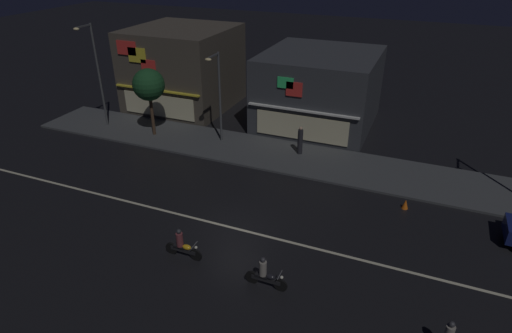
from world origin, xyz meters
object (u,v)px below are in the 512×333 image
Objects in this scene: pedestrian_on_sidewalk at (300,141)px; traffic_cone at (405,204)px; streetlamp_west at (96,69)px; motorcycle_trailing_far at (182,246)px; streetlamp_mid at (218,91)px; motorcycle_opposite_lane at (265,275)px.

traffic_cone is (7.34, -4.11, -0.78)m from pedestrian_on_sidewalk.
streetlamp_west reaches higher than traffic_cone.
streetlamp_mid is at bearing -68.83° from motorcycle_trailing_far.
pedestrian_on_sidewalk reaches higher than motorcycle_trailing_far.
streetlamp_west is 1.21× the size of streetlamp_mid.
motorcycle_trailing_far is (13.74, -11.22, -4.04)m from streetlamp_west.
streetlamp_mid is 6.60m from pedestrian_on_sidewalk.
motorcycle_trailing_far is at bearing -138.31° from traffic_cone.
motorcycle_opposite_lane is 3.45× the size of traffic_cone.
motorcycle_opposite_lane is 1.00× the size of motorcycle_trailing_far.
traffic_cone is at bearing -27.00° from pedestrian_on_sidewalk.
streetlamp_west reaches higher than motorcycle_opposite_lane.
streetlamp_mid reaches higher than traffic_cone.
pedestrian_on_sidewalk is 8.45m from traffic_cone.
motorcycle_opposite_lane is at bearing -77.03° from pedestrian_on_sidewalk.
motorcycle_opposite_lane is 4.27m from motorcycle_trailing_far.
pedestrian_on_sidewalk is 1.03× the size of motorcycle_trailing_far.
pedestrian_on_sidewalk reaches higher than motorcycle_opposite_lane.
streetlamp_mid is 11.65× the size of traffic_cone.
motorcycle_trailing_far is at bearing -39.23° from streetlamp_west.
streetlamp_mid is 3.28× the size of pedestrian_on_sidewalk.
motorcycle_trailing_far is at bearing -96.34° from pedestrian_on_sidewalk.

